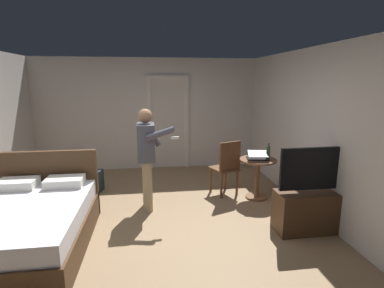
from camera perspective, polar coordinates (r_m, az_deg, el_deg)
name	(u,v)px	position (r m, az deg, el deg)	size (l,w,h in m)	color
ground_plane	(150,227)	(4.35, -8.10, -15.61)	(6.46, 6.46, 0.00)	#997A56
wall_back	(148,114)	(6.89, -8.45, 5.68)	(5.20, 0.12, 2.51)	silver
wall_right	(326,135)	(4.65, 24.45, 1.62)	(0.12, 6.11, 2.51)	silver
doorway_frame	(168,116)	(6.83, -4.60, 5.42)	(0.93, 0.08, 2.13)	white
bed	(27,224)	(4.24, -29.17, -13.37)	(1.42, 1.94, 1.02)	#4C331E
tv_flatscreen	(312,206)	(4.40, 22.03, -10.98)	(0.98, 0.40, 1.17)	#4C331E
side_table	(258,172)	(5.26, 12.49, -5.26)	(0.63, 0.63, 0.70)	brown
laptop	(257,157)	(5.13, 12.41, -2.43)	(0.37, 0.38, 0.17)	black
bottle_on_table	(268,153)	(5.14, 14.44, -1.68)	(0.06, 0.06, 0.29)	#37552E
wooden_chair	(227,166)	(5.28, 6.66, -4.15)	(0.54, 0.54, 0.99)	brown
person_blue_shirt	(147,153)	(4.65, -8.66, -1.64)	(0.62, 0.58, 1.60)	tan
suitcase_dark	(86,181)	(5.83, -19.65, -6.78)	(0.53, 0.34, 0.40)	#1E2D38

